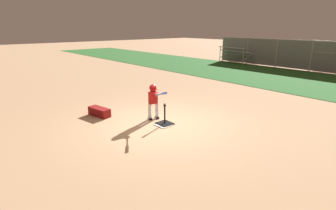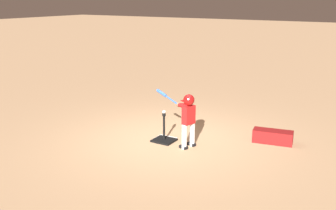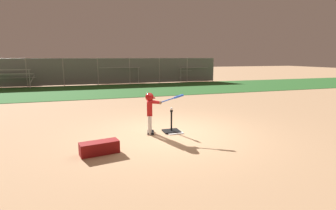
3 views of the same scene
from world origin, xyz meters
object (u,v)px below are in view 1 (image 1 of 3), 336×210
Objects in this scene: batting_tee at (165,122)px; baseball at (165,103)px; batter_child at (153,98)px; equipment_bag at (99,112)px; bleachers_far_left at (240,55)px.

baseball is at bearing -104.04° from batting_tee.
batter_child is 0.59m from baseball.
batting_tee is at bearing -2.74° from batter_child.
baseball is (-0.00, -0.00, 0.59)m from batting_tee.
bleachers_far_left is at bearing 97.40° from equipment_bag.
batter_child is 15.37m from bleachers_far_left.
batter_child is at bearing 177.26° from baseball.
batter_child reaches higher than equipment_bag.
batting_tee reaches higher than equipment_bag.
equipment_bag is (-2.06, -1.15, 0.06)m from batting_tee.
baseball is at bearing -63.73° from bleachers_far_left.
bleachers_far_left is 3.62× the size of equipment_bag.
baseball is at bearing -2.74° from batter_child.
batting_tee is 15.66m from bleachers_far_left.
batting_tee is 0.21× the size of bleachers_far_left.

